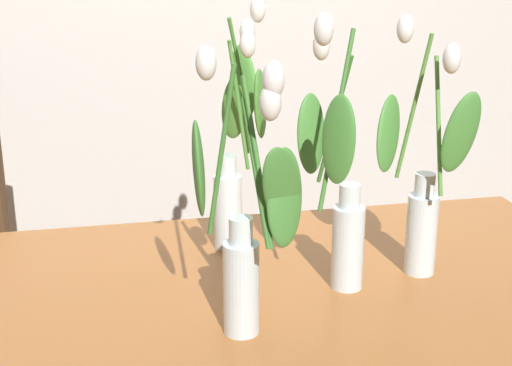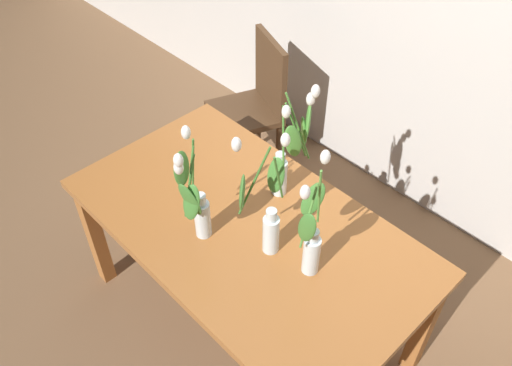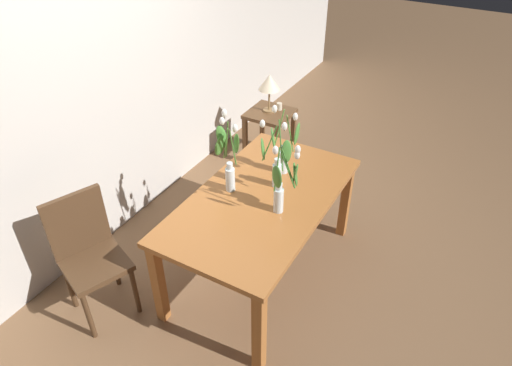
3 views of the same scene
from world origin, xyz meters
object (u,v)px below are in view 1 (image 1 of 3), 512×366
Objects in this scene: tulip_vase_0 at (236,156)px; tulip_vase_2 at (246,236)px; tulip_vase_3 at (340,204)px; dining_table at (265,327)px; tulip_vase_1 at (422,194)px.

tulip_vase_0 is 0.47m from tulip_vase_2.
tulip_vase_0 is 1.08× the size of tulip_vase_2.
dining_table is at bearing 170.31° from tulip_vase_3.
dining_table is 0.32m from tulip_vase_3.
tulip_vase_0 is at bearing 81.83° from tulip_vase_2.
dining_table is 2.75× the size of tulip_vase_0.
tulip_vase_0 is 1.00× the size of tulip_vase_3.
tulip_vase_0 is at bearing 144.91° from tulip_vase_1.
dining_table is at bearing -87.42° from tulip_vase_0.
tulip_vase_2 is 0.29m from tulip_vase_3.
tulip_vase_3 is (-0.20, -0.04, 0.00)m from tulip_vase_1.
tulip_vase_1 is 0.47m from tulip_vase_2.
tulip_vase_3 is at bearing 36.47° from tulip_vase_2.
tulip_vase_1 is 0.20m from tulip_vase_3.
tulip_vase_0 is 0.44m from tulip_vase_1.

